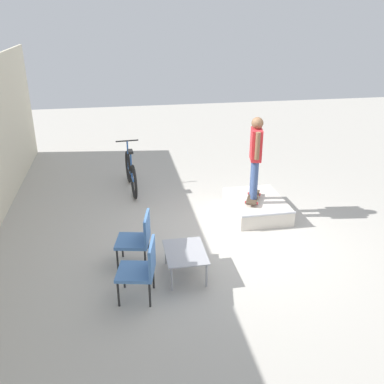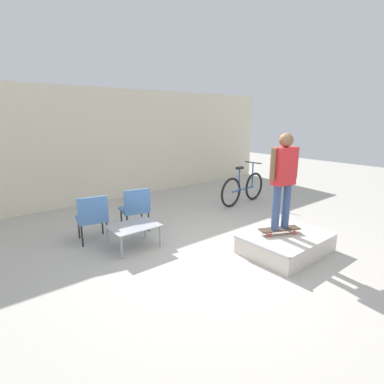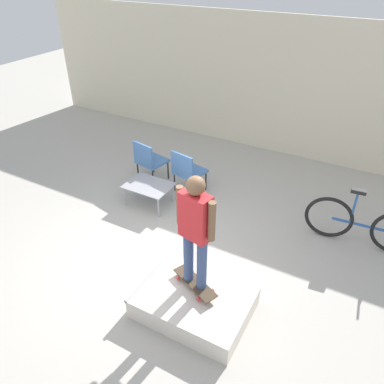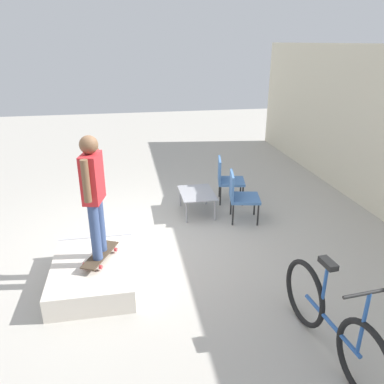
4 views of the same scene
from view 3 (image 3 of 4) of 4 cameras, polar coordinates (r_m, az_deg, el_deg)
ground_plane at (r=6.02m, az=-4.96°, el=-9.56°), size 24.00×24.00×0.00m
house_wall_back at (r=8.81m, az=10.92°, el=15.61°), size 12.00×0.06×3.00m
skate_ramp_box at (r=5.15m, az=0.36°, el=-16.44°), size 1.46×1.07×0.33m
skateboard_on_ramp at (r=5.05m, az=0.45°, el=-13.66°), size 0.74×0.48×0.07m
person_skater at (r=4.41m, az=0.50°, el=-5.18°), size 0.56×0.28×1.61m
coffee_table at (r=6.96m, az=-6.60°, el=0.76°), size 0.84×0.62×0.42m
patio_chair_left at (r=7.61m, az=-6.58°, el=4.97°), size 0.62×0.62×0.90m
patio_chair_right at (r=7.19m, az=-0.75°, el=3.40°), size 0.61×0.61×0.90m
bicycle at (r=6.53m, az=24.52°, el=-4.48°), size 1.78×0.52×1.07m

